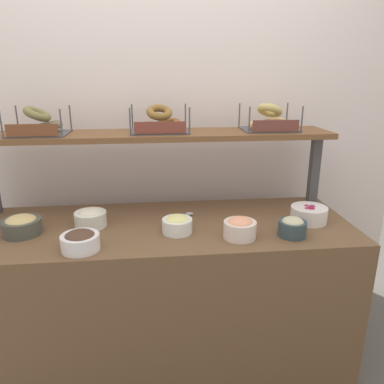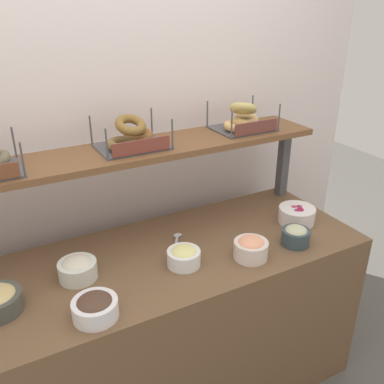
% 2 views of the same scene
% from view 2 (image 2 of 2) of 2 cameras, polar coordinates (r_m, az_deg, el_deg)
% --- Properties ---
extents(back_wall, '(3.13, 0.06, 2.40)m').
position_cam_2_polar(back_wall, '(2.23, -10.62, 5.91)').
color(back_wall, white).
rests_on(back_wall, ground_plane).
extents(deli_counter, '(1.93, 0.70, 0.85)m').
position_cam_2_polar(deli_counter, '(2.18, -4.05, -18.13)').
color(deli_counter, brown).
rests_on(deli_counter, ground_plane).
extents(shelf_riser_right, '(0.05, 0.05, 0.40)m').
position_cam_2_polar(shelf_riser_right, '(2.47, 12.21, 3.97)').
color(shelf_riser_right, '#4C4C51').
rests_on(shelf_riser_right, deli_counter).
extents(upper_shelf, '(1.89, 0.32, 0.03)m').
position_cam_2_polar(upper_shelf, '(1.95, -8.12, 5.43)').
color(upper_shelf, brown).
rests_on(upper_shelf, shelf_riser_left).
extents(bowl_tuna_salad, '(0.13, 0.13, 0.09)m').
position_cam_2_polar(bowl_tuna_salad, '(2.04, 13.81, -5.70)').
color(bowl_tuna_salad, '#33434A').
rests_on(bowl_tuna_salad, deli_counter).
extents(bowl_lox_spread, '(0.15, 0.15, 0.10)m').
position_cam_2_polar(bowl_lox_spread, '(1.90, 7.95, -7.47)').
color(bowl_lox_spread, silver).
rests_on(bowl_lox_spread, deli_counter).
extents(bowl_potato_salad, '(0.16, 0.16, 0.10)m').
position_cam_2_polar(bowl_potato_salad, '(1.82, -15.21, -9.91)').
color(bowl_potato_salad, silver).
rests_on(bowl_potato_salad, deli_counter).
extents(bowl_beet_salad, '(0.19, 0.19, 0.09)m').
position_cam_2_polar(bowl_beet_salad, '(2.23, 13.97, -2.96)').
color(bowl_beet_salad, white).
rests_on(bowl_beet_salad, deli_counter).
extents(bowl_egg_salad, '(0.15, 0.15, 0.09)m').
position_cam_2_polar(bowl_egg_salad, '(1.84, -1.12, -8.65)').
color(bowl_egg_salad, white).
rests_on(bowl_egg_salad, deli_counter).
extents(bowl_chocolate_spread, '(0.17, 0.17, 0.09)m').
position_cam_2_polar(bowl_chocolate_spread, '(1.61, -12.96, -14.90)').
color(bowl_chocolate_spread, white).
rests_on(bowl_chocolate_spread, deli_counter).
extents(serving_spoon_near_plate, '(0.11, 0.16, 0.01)m').
position_cam_2_polar(serving_spoon_near_plate, '(2.02, -2.07, -6.43)').
color(serving_spoon_near_plate, '#B7B7BC').
rests_on(serving_spoon_near_plate, deli_counter).
extents(bagel_basket_cinnamon_raisin, '(0.31, 0.26, 0.15)m').
position_cam_2_polar(bagel_basket_cinnamon_raisin, '(1.95, -8.21, 7.27)').
color(bagel_basket_cinnamon_raisin, '#4C4C51').
rests_on(bagel_basket_cinnamon_raisin, upper_shelf).
extents(bagel_basket_plain, '(0.30, 0.26, 0.16)m').
position_cam_2_polar(bagel_basket_plain, '(2.22, 6.84, 9.58)').
color(bagel_basket_plain, '#4C4C51').
rests_on(bagel_basket_plain, upper_shelf).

